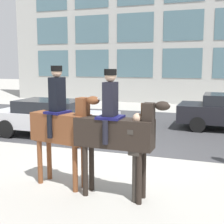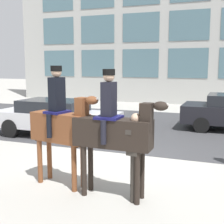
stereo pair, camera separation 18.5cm
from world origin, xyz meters
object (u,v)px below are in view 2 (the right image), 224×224
Objects in this scene: mounted_horse_lead at (61,124)px; mounted_horse_companion at (114,130)px; pedestrian_bystander at (135,150)px; street_car_near_lane at (56,117)px.

mounted_horse_lead is 1.30m from mounted_horse_companion.
pedestrian_bystander is (0.43, -0.02, -0.34)m from mounted_horse_companion.
pedestrian_bystander reaches higher than street_car_near_lane.
street_car_near_lane is at bearing 133.05° from mounted_horse_lead.
mounted_horse_companion is (1.29, -0.19, -0.00)m from mounted_horse_lead.
pedestrian_bystander is at bearing 3.26° from mounted_horse_lead.
mounted_horse_companion is 1.47× the size of pedestrian_bystander.
mounted_horse_lead is 0.56× the size of street_car_near_lane.
mounted_horse_lead is at bearing -57.29° from street_car_near_lane.
pedestrian_bystander is 0.37× the size of street_car_near_lane.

